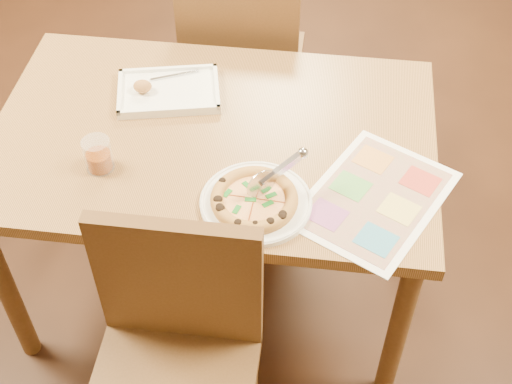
# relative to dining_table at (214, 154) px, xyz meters

# --- Properties ---
(dining_table) EXTENTS (1.30, 0.85, 0.72)m
(dining_table) POSITION_rel_dining_table_xyz_m (0.00, 0.00, 0.00)
(dining_table) COLOR #A46F41
(dining_table) RESTS_ON ground
(chair_near) EXTENTS (0.42, 0.42, 0.47)m
(chair_near) POSITION_rel_dining_table_xyz_m (0.00, -0.60, -0.07)
(chair_near) COLOR brown
(chair_near) RESTS_ON ground
(chair_far) EXTENTS (0.42, 0.42, 0.47)m
(chair_far) POSITION_rel_dining_table_xyz_m (-0.00, 0.60, -0.07)
(chair_far) COLOR brown
(chair_far) RESTS_ON ground
(plate) EXTENTS (0.36, 0.36, 0.02)m
(plate) POSITION_rel_dining_table_xyz_m (0.16, -0.27, 0.09)
(plate) COLOR white
(plate) RESTS_ON dining_table
(pizza) EXTENTS (0.23, 0.23, 0.04)m
(pizza) POSITION_rel_dining_table_xyz_m (0.16, -0.27, 0.11)
(pizza) COLOR #C68F43
(pizza) RESTS_ON plate
(pizza_cutter) EXTENTS (0.14, 0.12, 0.10)m
(pizza_cutter) POSITION_rel_dining_table_xyz_m (0.21, -0.23, 0.18)
(pizza_cutter) COLOR silver
(pizza_cutter) RESTS_ON pizza
(appetizer_tray) EXTENTS (0.35, 0.27, 0.06)m
(appetizer_tray) POSITION_rel_dining_table_xyz_m (-0.17, 0.15, 0.10)
(appetizer_tray) COLOR white
(appetizer_tray) RESTS_ON dining_table
(glass_tumbler) EXTENTS (0.08, 0.08, 0.10)m
(glass_tumbler) POSITION_rel_dining_table_xyz_m (-0.28, -0.18, 0.13)
(glass_tumbler) COLOR #803509
(glass_tumbler) RESTS_ON dining_table
(menu) EXTENTS (0.48, 0.53, 0.00)m
(menu) POSITION_rel_dining_table_xyz_m (0.47, -0.20, 0.09)
(menu) COLOR white
(menu) RESTS_ON dining_table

